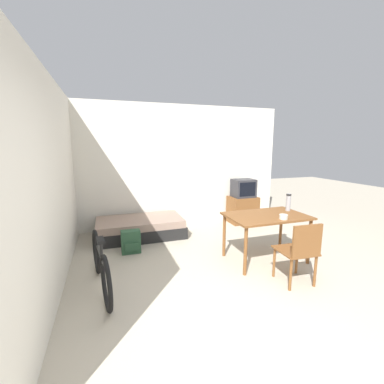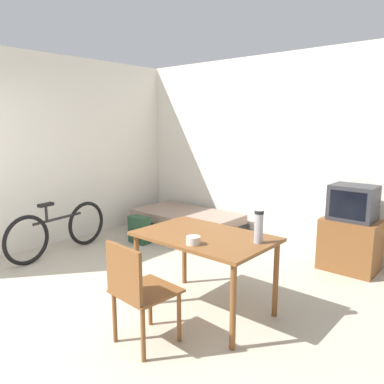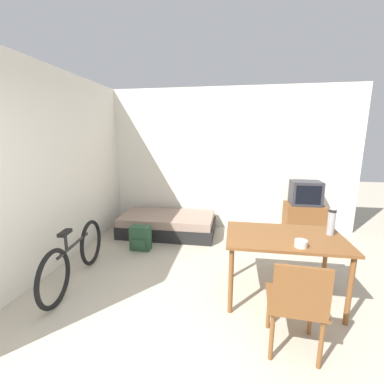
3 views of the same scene
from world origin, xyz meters
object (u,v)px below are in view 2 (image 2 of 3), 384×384
object	(u,v)px
daybed	(187,223)
thermos_flask	(259,225)
bicycle	(59,230)
dining_table	(205,244)
wooden_chair	(137,288)
tv	(351,232)
mate_bowl	(193,240)
backpack	(139,230)

from	to	relation	value
daybed	thermos_flask	world-z (taller)	thermos_flask
bicycle	thermos_flask	xyz separation A→B (m)	(2.96, 0.17, 0.57)
dining_table	wooden_chair	xyz separation A→B (m)	(-0.03, -0.80, -0.16)
wooden_chair	thermos_flask	world-z (taller)	thermos_flask
tv	mate_bowl	xyz separation A→B (m)	(-0.59, -2.20, 0.31)
tv	backpack	world-z (taller)	tv
tv	wooden_chair	size ratio (longest dim) A/B	1.21
tv	backpack	size ratio (longest dim) A/B	2.63
backpack	mate_bowl	bearing A→B (deg)	-30.43
tv	bicycle	bearing A→B (deg)	-147.89
tv	backpack	distance (m)	2.88
tv	mate_bowl	size ratio (longest dim) A/B	8.64
bicycle	wooden_chair	bearing A→B (deg)	-16.80
daybed	mate_bowl	world-z (taller)	mate_bowl
daybed	dining_table	xyz separation A→B (m)	(1.75, -1.73, 0.47)
dining_table	bicycle	size ratio (longest dim) A/B	0.78
thermos_flask	mate_bowl	xyz separation A→B (m)	(-0.39, -0.39, -0.12)
dining_table	thermos_flask	size ratio (longest dim) A/B	4.31
dining_table	backpack	distance (m)	2.27
bicycle	mate_bowl	distance (m)	2.62
thermos_flask	tv	bearing A→B (deg)	83.74
thermos_flask	bicycle	bearing A→B (deg)	-176.62
daybed	bicycle	xyz separation A→B (m)	(-0.72, -1.79, 0.15)
thermos_flask	mate_bowl	world-z (taller)	thermos_flask
wooden_chair	mate_bowl	xyz separation A→B (m)	(0.13, 0.52, 0.29)
bicycle	daybed	bearing A→B (deg)	68.05
dining_table	thermos_flask	distance (m)	0.56
thermos_flask	mate_bowl	size ratio (longest dim) A/B	2.38
bicycle	mate_bowl	xyz separation A→B (m)	(2.57, -0.22, 0.45)
daybed	wooden_chair	size ratio (longest dim) A/B	2.01
thermos_flask	dining_table	bearing A→B (deg)	-166.86
wooden_chair	thermos_flask	bearing A→B (deg)	60.09
tv	wooden_chair	bearing A→B (deg)	-104.88
daybed	backpack	bearing A→B (deg)	-108.36
wooden_chair	thermos_flask	distance (m)	1.13
daybed	tv	xyz separation A→B (m)	(2.44, 0.20, 0.28)
dining_table	bicycle	world-z (taller)	dining_table
daybed	dining_table	world-z (taller)	dining_table
mate_bowl	backpack	bearing A→B (deg)	149.57
tv	dining_table	world-z (taller)	tv
wooden_chair	bicycle	size ratio (longest dim) A/B	0.54
wooden_chair	tv	bearing A→B (deg)	75.12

